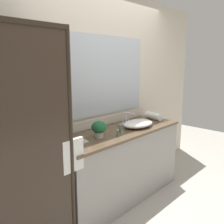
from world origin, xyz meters
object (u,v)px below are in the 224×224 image
(sink_basin, at_px, (138,123))
(amenity_bottle_conditioner, at_px, (120,128))
(potted_plant, at_px, (99,128))
(amenity_bottle_lotion, at_px, (118,133))
(amenity_bottle_body_wash, at_px, (102,129))
(soap_dish, at_px, (83,141))
(faucet, at_px, (127,120))
(rolled_towel_near_edge, at_px, (154,116))

(sink_basin, bearing_deg, amenity_bottle_conditioner, 178.56)
(potted_plant, height_order, amenity_bottle_lotion, potted_plant)
(potted_plant, distance_m, amenity_bottle_body_wash, 0.23)
(soap_dish, bearing_deg, faucet, 9.85)
(potted_plant, xyz_separation_m, amenity_bottle_conditioner, (0.31, -0.03, -0.06))
(potted_plant, bearing_deg, sink_basin, -2.99)
(amenity_bottle_conditioner, bearing_deg, rolled_towel_near_edge, 5.17)
(rolled_towel_near_edge, bearing_deg, amenity_bottle_conditioner, -174.83)
(potted_plant, xyz_separation_m, rolled_towel_near_edge, (1.14, 0.05, -0.06))
(faucet, height_order, amenity_bottle_lotion, faucet)
(faucet, xyz_separation_m, amenity_bottle_body_wash, (-0.49, -0.02, -0.02))
(sink_basin, height_order, potted_plant, potted_plant)
(sink_basin, relative_size, rolled_towel_near_edge, 1.79)
(rolled_towel_near_edge, bearing_deg, potted_plant, -177.53)
(amenity_bottle_body_wash, xyz_separation_m, amenity_bottle_lotion, (0.01, -0.24, 0.00))
(faucet, xyz_separation_m, soap_dish, (-0.89, -0.15, -0.04))
(soap_dish, height_order, amenity_bottle_body_wash, amenity_bottle_body_wash)
(faucet, relative_size, potted_plant, 0.91)
(potted_plant, xyz_separation_m, amenity_bottle_lotion, (0.18, -0.11, -0.07))
(sink_basin, height_order, amenity_bottle_body_wash, sink_basin)
(potted_plant, bearing_deg, rolled_towel_near_edge, 2.47)
(amenity_bottle_lotion, bearing_deg, potted_plant, 147.97)
(amenity_bottle_body_wash, distance_m, amenity_bottle_lotion, 0.24)
(amenity_bottle_body_wash, xyz_separation_m, rolled_towel_near_edge, (0.97, -0.08, 0.02))
(amenity_bottle_body_wash, bearing_deg, sink_basin, -18.73)
(sink_basin, bearing_deg, amenity_bottle_body_wash, 161.27)
(amenity_bottle_lotion, height_order, rolled_towel_near_edge, rolled_towel_near_edge)
(amenity_bottle_lotion, xyz_separation_m, rolled_towel_near_edge, (0.96, 0.16, 0.01))
(faucet, relative_size, soap_dish, 1.70)
(potted_plant, height_order, soap_dish, potted_plant)
(amenity_bottle_body_wash, bearing_deg, amenity_bottle_lotion, -87.40)
(soap_dish, height_order, amenity_bottle_lotion, amenity_bottle_lotion)
(amenity_bottle_conditioner, distance_m, amenity_bottle_body_wash, 0.21)
(sink_basin, bearing_deg, rolled_towel_near_edge, 9.79)
(sink_basin, bearing_deg, potted_plant, 177.01)
(potted_plant, bearing_deg, amenity_bottle_body_wash, 37.93)
(potted_plant, distance_m, amenity_bottle_conditioner, 0.32)
(amenity_bottle_conditioner, bearing_deg, amenity_bottle_lotion, -147.09)
(sink_basin, xyz_separation_m, faucet, (-0.00, 0.19, 0.01))
(amenity_bottle_lotion, bearing_deg, amenity_bottle_conditioner, 32.91)
(amenity_bottle_conditioner, xyz_separation_m, amenity_bottle_body_wash, (-0.15, 0.16, -0.01))
(soap_dish, distance_m, rolled_towel_near_edge, 1.37)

